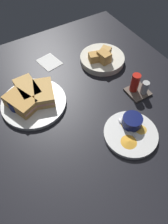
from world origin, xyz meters
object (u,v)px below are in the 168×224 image
sandwich_half_near (44,93)px  spoon_by_gravy_ramekin (124,124)px  sandwich_half_extra (20,103)px  spoon_by_dark_ramekin (33,102)px  ramekin_dark_sauce (18,102)px  ramekin_light_gravy (132,121)px  condiment_caddy (138,87)px  sandwich_half_far (28,90)px  plate_chips_companion (131,134)px  plate_sandwich_main (34,103)px  bread_basket_rear (102,58)px

sandwich_half_near → spoon_by_gravy_ramekin: 34.70cm
sandwich_half_near → sandwich_half_extra: 10.23cm
sandwich_half_extra → spoon_by_dark_ramekin: 5.29cm
sandwich_half_near → ramekin_dark_sauce: (-1.04, -11.09, -0.27)cm
ramekin_light_gravy → condiment_caddy: size_ratio=0.79×
sandwich_half_near → spoon_by_dark_ramekin: 5.77cm
sandwich_half_far → ramekin_dark_sauce: sandwich_half_far is taller
sandwich_half_far → condiment_caddy: bearing=61.5°
ramekin_light_gravy → plate_chips_companion: bearing=-39.8°
sandwich_half_extra → plate_chips_companion: 44.73cm
sandwich_half_extra → plate_sandwich_main: bearing=89.5°
spoon_by_dark_ramekin → spoon_by_gravy_ramekin: 37.65cm
spoon_by_gravy_ramekin → spoon_by_dark_ramekin: bearing=-137.6°
plate_chips_companion → condiment_caddy: 22.49cm
plate_sandwich_main → condiment_caddy: 44.54cm
ramekin_dark_sauce → spoon_by_gravy_ramekin: bearing=46.7°
plate_sandwich_main → sandwich_half_extra: bearing=-90.5°
spoon_by_gravy_ramekin → condiment_caddy: condiment_caddy is taller
plate_sandwich_main → plate_chips_companion: size_ratio=1.33×
plate_chips_companion → sandwich_half_far: bearing=-146.6°
sandwich_half_far → ramekin_dark_sauce: (4.12, -6.02, -0.27)cm
condiment_caddy → sandwich_half_near: bearing=-115.5°
ramekin_dark_sauce → spoon_by_gravy_ramekin: size_ratio=0.78×
plate_chips_companion → spoon_by_gravy_ramekin: 4.63cm
sandwich_half_far → plate_chips_companion: sandwich_half_far is taller
sandwich_half_near → spoon_by_gravy_ramekin: (28.27, 20.02, -2.04)cm
sandwich_half_near → spoon_by_gravy_ramekin: bearing=35.3°
plate_sandwich_main → spoon_by_gravy_ramekin: (28.31, 25.13, 1.16)cm
ramekin_dark_sauce → ramekin_light_gravy: 45.54cm
sandwich_half_far → ramekin_dark_sauce: size_ratio=1.75×
plate_sandwich_main → ramekin_light_gravy: ramekin_light_gravy is taller
plate_sandwich_main → spoon_by_gravy_ramekin: 37.88cm
ramekin_light_gravy → sandwich_half_extra: bearing=-132.3°
condiment_caddy → sandwich_half_extra: bearing=-110.4°
spoon_by_dark_ramekin → ramekin_light_gravy: 40.44cm
plate_chips_companion → spoon_by_gravy_ramekin: spoon_by_gravy_ramekin is taller
sandwich_half_extra → ramekin_light_gravy: (29.80, 32.73, -0.30)cm
sandwich_half_far → sandwich_half_extra: 7.23cm
sandwich_half_near → sandwich_half_extra: bearing=-90.5°
ramekin_light_gravy → spoon_by_gravy_ramekin: (-1.44, -2.49, -1.73)cm
sandwich_half_extra → plate_chips_companion: size_ratio=0.73×
spoon_by_gravy_ramekin → sandwich_half_extra: bearing=-133.2°
condiment_caddy → bread_basket_rear: bearing=-175.8°
sandwich_half_far → ramekin_light_gravy: 44.46cm
sandwich_half_far → plate_chips_companion: (37.91, 25.04, -3.20)cm
spoon_by_dark_ramekin → bread_basket_rear: bearing=101.3°
spoon_by_dark_ramekin → plate_chips_companion: bearing=38.1°
plate_sandwich_main → plate_chips_companion: bearing=37.4°
sandwich_half_extra → spoon_by_dark_ramekin: size_ratio=1.50×
sandwich_half_near → sandwich_half_extra: (-0.09, -10.23, 0.00)cm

